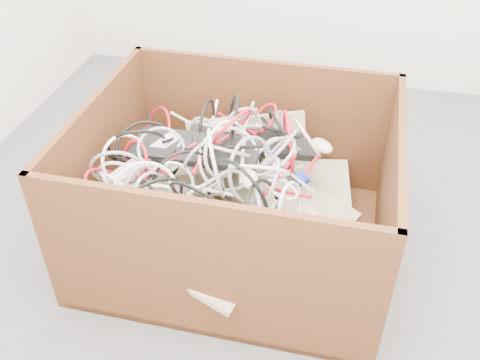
% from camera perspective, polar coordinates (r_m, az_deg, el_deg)
% --- Properties ---
extents(ground, '(3.00, 3.00, 0.00)m').
position_cam_1_polar(ground, '(2.11, 4.60, -7.97)').
color(ground, '#48484B').
rests_on(ground, ground).
extents(cardboard_box, '(1.08, 0.90, 0.58)m').
position_cam_1_polar(cardboard_box, '(2.06, -0.50, -3.52)').
color(cardboard_box, '#37190D').
rests_on(cardboard_box, ground).
extents(keyboard_pile, '(1.03, 0.82, 0.31)m').
position_cam_1_polar(keyboard_pile, '(1.97, -1.15, -1.00)').
color(keyboard_pile, tan).
rests_on(keyboard_pile, cardboard_box).
extents(mice_scatter, '(0.75, 0.68, 0.18)m').
position_cam_1_polar(mice_scatter, '(1.89, -0.92, 0.12)').
color(mice_scatter, beige).
rests_on(mice_scatter, keyboard_pile).
extents(power_strip_left, '(0.20, 0.25, 0.11)m').
position_cam_1_polar(power_strip_left, '(1.96, -9.90, 2.08)').
color(power_strip_left, silver).
rests_on(power_strip_left, keyboard_pile).
extents(power_strip_right, '(0.30, 0.16, 0.10)m').
position_cam_1_polar(power_strip_right, '(1.80, -9.73, -3.28)').
color(power_strip_right, silver).
rests_on(power_strip_right, keyboard_pile).
extents(vga_plug, '(0.06, 0.06, 0.03)m').
position_cam_1_polar(vga_plug, '(1.88, 6.41, 0.09)').
color(vga_plug, '#0C1CB8').
rests_on(vga_plug, keyboard_pile).
extents(cable_tangle, '(0.99, 0.83, 0.42)m').
position_cam_1_polar(cable_tangle, '(1.87, -3.87, 1.52)').
color(cable_tangle, black).
rests_on(cable_tangle, keyboard_pile).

